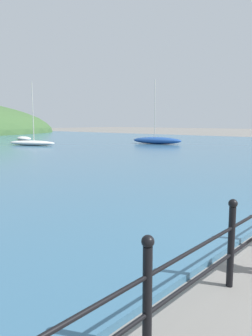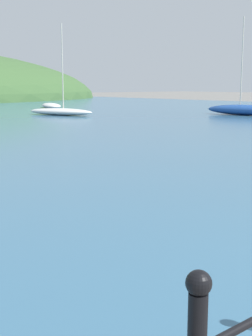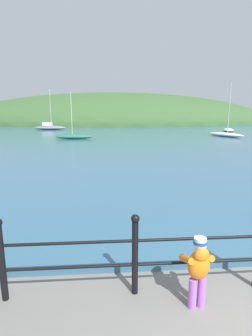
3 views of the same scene
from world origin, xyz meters
TOP-DOWN VIEW (x-y plane):
  - water at (0.00, 32.00)m, footprint 80.00×60.00m
  - far_hillside at (0.00, 66.04)m, footprint 78.41×43.13m
  - child_in_coat at (-1.27, 1.16)m, footprint 0.42×0.41m
  - boat_twin_mast at (-5.57, 24.25)m, footprint 3.72×1.19m
  - boat_mid_harbor at (10.49, 25.77)m, footprint 2.86×4.81m
  - boat_far_right at (-11.05, 39.46)m, footprint 5.06×2.21m
  - boat_nearest_quay at (14.66, 33.88)m, footprint 3.19×5.17m

SIDE VIEW (x-z plane):
  - far_hillside at x=0.00m, z-range -7.55..7.55m
  - water at x=0.00m, z-range 0.00..0.10m
  - boat_nearest_quay at x=14.66m, z-range 0.10..0.52m
  - boat_mid_harbor at x=10.49m, z-range -2.46..3.16m
  - boat_twin_mast at x=-5.57m, z-range -1.89..2.60m
  - boat_far_right at x=-11.05m, z-range -2.51..3.48m
  - child_in_coat at x=-1.27m, z-range 0.10..1.10m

